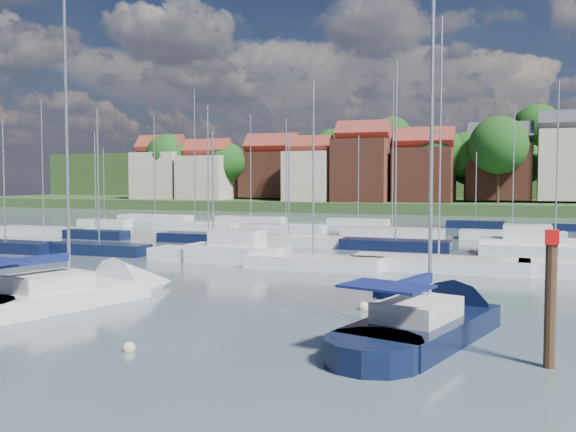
% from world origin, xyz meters
% --- Properties ---
extents(ground, '(260.00, 260.00, 0.00)m').
position_xyz_m(ground, '(0.00, 40.00, 0.00)').
color(ground, '#485962').
rests_on(ground, ground).
extents(sailboat_centre, '(6.62, 13.03, 17.06)m').
position_xyz_m(sailboat_centre, '(-6.03, 4.93, 0.35)').
color(sailboat_centre, silver).
rests_on(sailboat_centre, ground).
extents(sailboat_navy, '(6.14, 12.27, 16.42)m').
position_xyz_m(sailboat_navy, '(10.29, 4.22, 0.35)').
color(sailboat_navy, black).
rests_on(sailboat_navy, ground).
extents(timber_piling, '(0.40, 0.40, 6.46)m').
position_xyz_m(timber_piling, '(13.99, 0.79, 1.16)').
color(timber_piling, '#4C331E').
rests_on(timber_piling, ground).
extents(buoy_d, '(0.44, 0.44, 0.44)m').
position_xyz_m(buoy_d, '(0.90, -2.06, 0.00)').
color(buoy_d, beige).
rests_on(buoy_d, ground).
extents(buoy_e, '(0.52, 0.52, 0.52)m').
position_xyz_m(buoy_e, '(6.66, 7.29, 0.00)').
color(buoy_e, beige).
rests_on(buoy_e, ground).
extents(buoy_f, '(0.51, 0.51, 0.51)m').
position_xyz_m(buoy_f, '(7.62, -0.91, 0.00)').
color(buoy_f, beige).
rests_on(buoy_f, ground).
extents(marina_field, '(79.62, 41.41, 15.93)m').
position_xyz_m(marina_field, '(1.91, 35.15, 0.43)').
color(marina_field, silver).
rests_on(marina_field, ground).
extents(far_shore_town, '(212.46, 90.00, 22.27)m').
position_xyz_m(far_shore_town, '(2.23, 132.67, 4.61)').
color(far_shore_town, '#334D26').
rests_on(far_shore_town, ground).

